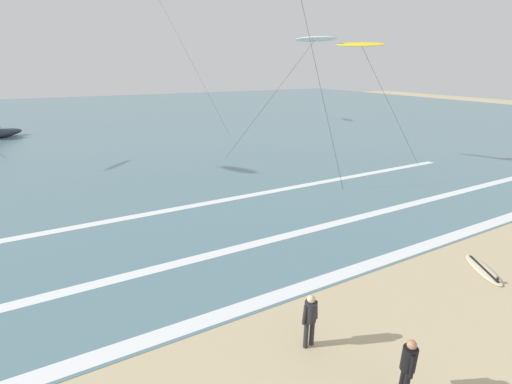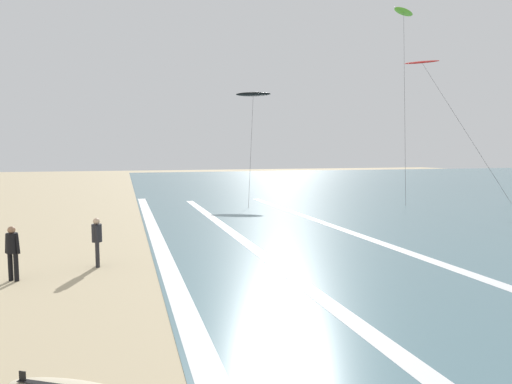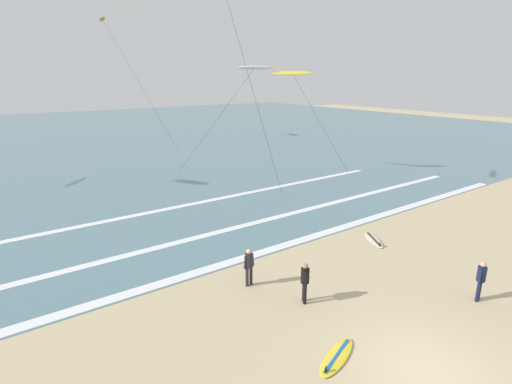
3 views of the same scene
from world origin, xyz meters
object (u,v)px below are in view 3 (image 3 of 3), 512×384
(kite_orange_low_near, at_px, (103,20))
(kite_yellow_mid_center, at_px, (292,73))
(surfer_left_far, at_px, (249,264))
(kite_white_high_left, at_px, (254,68))
(surfboard_left_pile, at_px, (374,240))
(surfer_right_near, at_px, (305,279))
(surfer_background_far, at_px, (481,278))
(surfboard_near_water, at_px, (337,357))

(kite_orange_low_near, distance_m, kite_yellow_mid_center, 28.16)
(surfer_left_far, height_order, kite_white_high_left, kite_white_high_left)
(surfboard_left_pile, xyz_separation_m, kite_white_high_left, (3.28, 15.37, 8.72))
(surfer_right_near, relative_size, kite_orange_low_near, 0.11)
(surfer_left_far, bearing_deg, surfer_background_far, -42.82)
(surfer_left_far, distance_m, kite_white_high_left, 20.48)
(surfer_background_far, bearing_deg, surfboard_left_pile, 76.83)
(surfer_right_near, height_order, kite_orange_low_near, kite_orange_low_near)
(surfboard_near_water, bearing_deg, surfer_background_far, -7.31)
(surfer_right_near, distance_m, kite_white_high_left, 21.74)
(surfer_left_far, relative_size, surfboard_left_pile, 0.76)
(surfboard_left_pile, relative_size, kite_yellow_mid_center, 0.25)
(surfer_left_far, bearing_deg, kite_orange_low_near, 80.85)
(surfboard_near_water, xyz_separation_m, kite_orange_low_near, (6.68, 44.81, 14.47))
(kite_yellow_mid_center, bearing_deg, kite_white_high_left, 133.59)
(surfer_left_far, height_order, surfer_background_far, same)
(surfboard_near_water, bearing_deg, surfer_right_near, 66.17)
(surfboard_near_water, relative_size, kite_white_high_left, 0.24)
(surfer_right_near, relative_size, kite_white_high_left, 0.18)
(surfer_background_far, bearing_deg, surfboard_near_water, 172.69)
(surfer_left_far, height_order, surfboard_left_pile, surfer_left_far)
(surfer_background_far, height_order, kite_white_high_left, kite_white_high_left)
(surfer_right_near, distance_m, surfer_left_far, 2.44)
(surfboard_near_water, bearing_deg, surfer_left_far, 86.81)
(surfer_right_near, relative_size, surfer_left_far, 1.00)
(kite_white_high_left, relative_size, kite_yellow_mid_center, 1.05)
(surfboard_near_water, distance_m, kite_white_high_left, 24.97)
(surfer_background_far, relative_size, kite_orange_low_near, 0.11)
(surfer_background_far, bearing_deg, surfer_right_near, 145.68)
(surfer_left_far, bearing_deg, surfer_right_near, -66.36)
(kite_orange_low_near, bearing_deg, surfboard_left_pile, -87.96)
(kite_yellow_mid_center, bearing_deg, surfer_right_near, -128.65)
(surfer_right_near, distance_m, kite_yellow_mid_center, 20.99)
(surfboard_left_pile, height_order, kite_white_high_left, kite_white_high_left)
(surfboard_left_pile, bearing_deg, surfer_right_near, -162.06)
(kite_orange_low_near, relative_size, kite_yellow_mid_center, 1.72)
(surfer_background_far, relative_size, kite_white_high_left, 0.18)
(surfer_left_far, xyz_separation_m, surfboard_near_water, (-0.28, -5.09, -0.91))
(kite_orange_low_near, xyz_separation_m, kite_white_high_left, (4.70, -24.37, -5.75))
(surfboard_near_water, height_order, kite_yellow_mid_center, kite_yellow_mid_center)
(surfer_left_far, bearing_deg, surfboard_near_water, -93.19)
(kite_yellow_mid_center, bearing_deg, kite_orange_low_near, 104.42)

